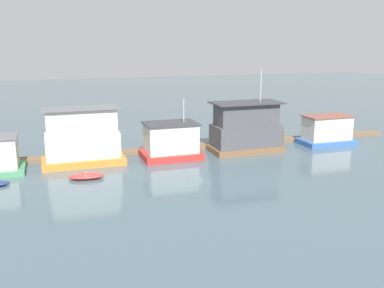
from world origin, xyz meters
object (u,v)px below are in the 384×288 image
houseboat_red (171,141)px  dinghy_red (86,176)px  houseboat_orange (83,139)px  houseboat_brown (246,129)px  mooring_post_far_left (284,137)px  houseboat_blue (327,131)px

houseboat_red → dinghy_red: houseboat_red is taller
houseboat_orange → houseboat_brown: 16.40m
houseboat_brown → dinghy_red: size_ratio=2.71×
dinghy_red → mooring_post_far_left: 23.02m
houseboat_red → houseboat_blue: houseboat_red is taller
houseboat_brown → houseboat_blue: 9.98m
houseboat_blue → houseboat_orange: bearing=179.9°
houseboat_brown → mooring_post_far_left: bearing=17.1°
houseboat_orange → mooring_post_far_left: bearing=4.1°
houseboat_brown → mooring_post_far_left: 6.07m
houseboat_brown → houseboat_blue: size_ratio=1.42×
houseboat_red → houseboat_orange: bearing=178.4°
houseboat_blue → houseboat_brown: bearing=-179.5°
houseboat_red → houseboat_blue: 18.03m
houseboat_red → dinghy_red: (-8.51, -4.29, -1.40)m
houseboat_red → mooring_post_far_left: (13.68, 1.81, -0.89)m
houseboat_blue → dinghy_red: bearing=-170.5°
houseboat_red → houseboat_brown: (8.08, 0.09, 0.71)m
houseboat_orange → mooring_post_far_left: size_ratio=4.95×
houseboat_orange → houseboat_blue: houseboat_orange is taller
houseboat_brown → dinghy_red: houseboat_brown is taller
houseboat_red → houseboat_blue: size_ratio=0.98×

